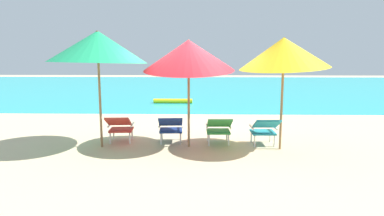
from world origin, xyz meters
TOP-DOWN VIEW (x-y plane):
  - ground_plane at (0.00, 4.00)m, footprint 40.00×40.00m
  - ocean_band at (0.00, 12.62)m, footprint 40.00×18.00m
  - swim_buoy at (-0.95, 6.18)m, footprint 1.60×0.18m
  - lounge_chair_far_left at (-1.63, -0.19)m, footprint 0.60×0.91m
  - lounge_chair_near_left at (-0.47, -0.22)m, footprint 0.60×0.91m
  - lounge_chair_near_right at (0.61, -0.31)m, footprint 0.56×0.89m
  - lounge_chair_far_right at (1.62, -0.36)m, footprint 0.56×0.89m
  - beach_umbrella_left at (-1.97, -0.51)m, footprint 2.93×2.93m
  - beach_umbrella_center at (-0.05, -0.44)m, footprint 2.09×2.14m
  - beach_umbrella_right at (1.92, -0.57)m, footprint 2.65×2.65m

SIDE VIEW (x-z plane):
  - ground_plane at x=0.00m, z-range 0.00..0.00m
  - ocean_band at x=0.00m, z-range 0.00..0.01m
  - swim_buoy at x=-0.95m, z-range 0.01..0.19m
  - lounge_chair_far_left at x=-1.63m, z-range 0.06..0.75m
  - lounge_chair_near_left at x=-0.47m, z-range 0.06..0.75m
  - lounge_chair_near_right at x=0.61m, z-range 0.06..0.75m
  - lounge_chair_far_right at x=1.62m, z-range 0.06..0.75m
  - beach_umbrella_center at x=-0.05m, z-range 0.79..3.21m
  - beach_umbrella_right at x=1.92m, z-range 0.83..3.27m
  - beach_umbrella_left at x=-1.97m, z-range 0.91..3.45m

